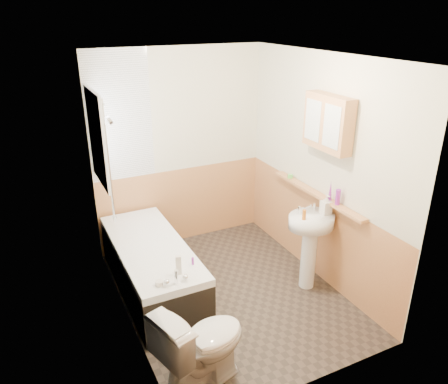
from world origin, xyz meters
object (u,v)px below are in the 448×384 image
Objects in this scene: sink at (310,236)px; bathtub at (152,266)px; pine_shelf at (316,194)px; toilet at (202,345)px; medicine_cabinet at (328,123)px.

bathtub is at bearing 144.50° from sink.
sink is (1.57, -0.69, 0.33)m from bathtub.
sink is 0.47m from pine_shelf.
medicine_cabinet reaches higher than toilet.
pine_shelf is (1.77, -0.49, 0.71)m from bathtub.
medicine_cabinet is at bearing 16.36° from sink.
pine_shelf is at bearing -15.37° from bathtub.
pine_shelf reaches higher than sink.
medicine_cabinet is at bearing -19.00° from bathtub.
medicine_cabinet reaches higher than sink.
bathtub is at bearing -18.00° from toilet.
toilet is 0.52× the size of pine_shelf.
bathtub is 1.45m from toilet.
sink is at bearing -23.78° from bathtub.
toilet is at bearing -91.19° from bathtub.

